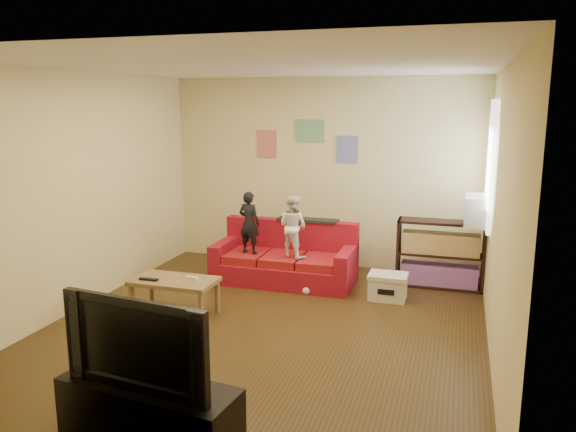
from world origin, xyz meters
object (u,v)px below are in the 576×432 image
(coffee_table, at_px, (174,284))
(bookshelf, at_px, (440,258))
(file_box, at_px, (388,286))
(child_a, at_px, (249,223))
(television, at_px, (145,339))
(child_b, at_px, (293,226))
(tv_stand, at_px, (150,416))
(sofa, at_px, (286,261))

(coffee_table, relative_size, bookshelf, 0.86)
(file_box, bearing_deg, child_a, 175.07)
(child_a, relative_size, coffee_table, 0.89)
(coffee_table, distance_m, television, 2.53)
(child_b, distance_m, television, 3.66)
(child_a, xyz_separation_m, coffee_table, (-0.36, -1.39, -0.44))
(coffee_table, bearing_deg, child_b, 55.34)
(child_a, relative_size, tv_stand, 0.65)
(sofa, bearing_deg, child_a, -160.17)
(child_a, height_order, coffee_table, child_a)
(sofa, height_order, file_box, sofa)
(bookshelf, height_order, television, television)
(child_b, distance_m, bookshelf, 1.93)
(sofa, xyz_separation_m, bookshelf, (1.97, 0.35, 0.12))
(child_a, bearing_deg, tv_stand, 111.61)
(bookshelf, bearing_deg, child_a, -168.02)
(coffee_table, bearing_deg, television, -65.53)
(coffee_table, xyz_separation_m, tv_stand, (1.03, -2.27, -0.12))
(coffee_table, bearing_deg, file_box, 29.09)
(television, bearing_deg, file_box, 78.25)
(child_b, distance_m, coffee_table, 1.74)
(bookshelf, relative_size, tv_stand, 0.85)
(child_b, xyz_separation_m, bookshelf, (1.82, 0.51, -0.40))
(bookshelf, bearing_deg, sofa, -169.91)
(sofa, distance_m, file_box, 1.44)
(child_b, distance_m, file_box, 1.41)
(bookshelf, distance_m, file_box, 0.91)
(sofa, height_order, child_a, child_a)
(child_b, bearing_deg, television, 113.71)
(coffee_table, distance_m, file_box, 2.54)
(sofa, height_order, coffee_table, sofa)
(tv_stand, bearing_deg, sofa, 100.45)
(sofa, height_order, child_b, child_b)
(file_box, xyz_separation_m, television, (-1.18, -3.50, 0.64))
(bookshelf, height_order, tv_stand, bookshelf)
(tv_stand, distance_m, television, 0.56)
(child_b, xyz_separation_m, television, (0.07, -3.66, 0.01))
(child_a, height_order, file_box, child_a)
(sofa, relative_size, coffee_table, 1.97)
(child_a, xyz_separation_m, television, (0.67, -3.66, -0.00))
(child_a, height_order, tv_stand, child_a)
(child_b, height_order, tv_stand, child_b)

